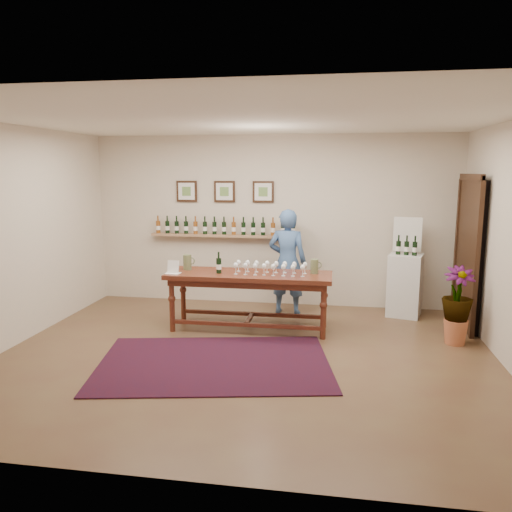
# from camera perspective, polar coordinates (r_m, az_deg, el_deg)

# --- Properties ---
(ground) EXTENTS (6.00, 6.00, 0.00)m
(ground) POSITION_cam_1_polar(r_m,az_deg,el_deg) (6.18, -1.21, -11.37)
(ground) COLOR brown
(ground) RESTS_ON ground
(room_shell) EXTENTS (6.00, 6.00, 6.00)m
(room_shell) POSITION_cam_1_polar(r_m,az_deg,el_deg) (7.68, 17.07, 1.04)
(room_shell) COLOR beige
(room_shell) RESTS_ON ground
(rug) EXTENTS (2.96, 2.25, 0.01)m
(rug) POSITION_cam_1_polar(r_m,az_deg,el_deg) (5.97, -4.79, -12.09)
(rug) COLOR #4A0D13
(rug) RESTS_ON ground
(tasting_table) EXTENTS (2.30, 0.74, 0.81)m
(tasting_table) POSITION_cam_1_polar(r_m,az_deg,el_deg) (6.98, -0.80, -2.94)
(tasting_table) COLOR #4B1D12
(tasting_table) RESTS_ON ground
(table_glasses) EXTENTS (1.24, 0.30, 0.17)m
(table_glasses) POSITION_cam_1_polar(r_m,az_deg,el_deg) (6.88, 1.62, -1.36)
(table_glasses) COLOR white
(table_glasses) RESTS_ON tasting_table
(table_bottles) EXTENTS (0.32, 0.20, 0.33)m
(table_bottles) POSITION_cam_1_polar(r_m,az_deg,el_deg) (6.98, -4.18, -0.54)
(table_bottles) COLOR black
(table_bottles) RESTS_ON tasting_table
(pitcher_left) EXTENTS (0.15, 0.15, 0.22)m
(pitcher_left) POSITION_cam_1_polar(r_m,az_deg,el_deg) (7.24, -7.85, -0.70)
(pitcher_left) COLOR #5C663F
(pitcher_left) RESTS_ON tasting_table
(pitcher_right) EXTENTS (0.13, 0.13, 0.20)m
(pitcher_right) POSITION_cam_1_polar(r_m,az_deg,el_deg) (6.95, 6.69, -1.18)
(pitcher_right) COLOR #5C663F
(pitcher_right) RESTS_ON tasting_table
(menu_card) EXTENTS (0.21, 0.16, 0.18)m
(menu_card) POSITION_cam_1_polar(r_m,az_deg,el_deg) (7.02, -9.45, -1.22)
(menu_card) COLOR white
(menu_card) RESTS_ON tasting_table
(display_pedestal) EXTENTS (0.59, 0.59, 0.96)m
(display_pedestal) POSITION_cam_1_polar(r_m,az_deg,el_deg) (8.04, 16.64, -3.20)
(display_pedestal) COLOR silver
(display_pedestal) RESTS_ON ground
(pedestal_bottles) EXTENTS (0.31, 0.15, 0.30)m
(pedestal_bottles) POSITION_cam_1_polar(r_m,az_deg,el_deg) (7.87, 16.83, 1.17)
(pedestal_bottles) COLOR black
(pedestal_bottles) RESTS_ON display_pedestal
(info_sign) EXTENTS (0.42, 0.13, 0.59)m
(info_sign) POSITION_cam_1_polar(r_m,az_deg,el_deg) (8.02, 16.93, 2.38)
(info_sign) COLOR white
(info_sign) RESTS_ON display_pedestal
(potted_plant) EXTENTS (0.51, 0.51, 0.88)m
(potted_plant) POSITION_cam_1_polar(r_m,az_deg,el_deg) (6.93, 22.00, -5.27)
(potted_plant) COLOR #AD5D39
(potted_plant) RESTS_ON ground
(person) EXTENTS (0.64, 0.46, 1.65)m
(person) POSITION_cam_1_polar(r_m,az_deg,el_deg) (7.77, 3.61, -0.66)
(person) COLOR #3D5E90
(person) RESTS_ON ground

